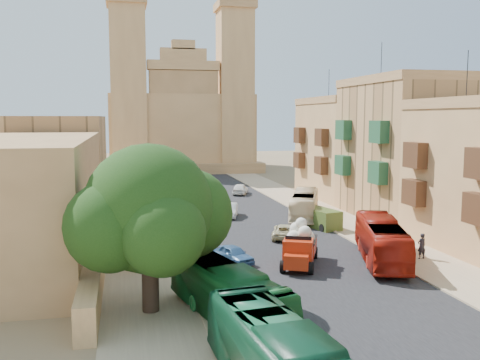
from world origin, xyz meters
name	(u,v)px	position (x,y,z in m)	size (l,w,h in m)	color
ground	(357,325)	(0.00, 0.00, 0.00)	(260.00, 260.00, 0.00)	#796245
road_surface	(232,214)	(0.00, 30.00, 0.01)	(14.00, 140.00, 0.01)	black
sidewalk_east	(319,211)	(9.50, 30.00, 0.01)	(5.00, 140.00, 0.01)	tan
sidewalk_west	(137,218)	(-9.50, 30.00, 0.01)	(5.00, 140.00, 0.01)	tan
kerb_east	(297,211)	(7.00, 30.00, 0.06)	(0.25, 140.00, 0.12)	tan
kerb_west	(163,217)	(-7.00, 30.00, 0.06)	(0.25, 140.00, 0.12)	tan
townhouse_c	(401,148)	(15.95, 25.00, 6.91)	(9.00, 14.00, 17.40)	tan
townhouse_d	(343,148)	(15.95, 39.00, 6.16)	(9.00, 14.00, 15.90)	tan
west_wall	(102,232)	(-12.50, 20.00, 0.90)	(1.00, 40.00, 1.80)	tan
west_building_low	(21,196)	(-18.00, 18.00, 4.20)	(10.00, 28.00, 8.40)	#9F7245
west_building_mid	(61,158)	(-18.00, 44.00, 5.00)	(10.00, 22.00, 10.00)	tan
church	(180,119)	(0.00, 78.61, 9.52)	(28.00, 22.50, 36.30)	tan
ficus_tree	(151,213)	(-9.42, 4.01, 5.07)	(8.59, 7.90, 8.59)	#332219
street_tree_a	(136,225)	(-10.00, 12.00, 2.92)	(2.84, 2.84, 4.37)	#332219
street_tree_b	(132,198)	(-10.00, 24.00, 2.88)	(2.81, 2.81, 4.32)	#332219
street_tree_c	(130,181)	(-10.00, 36.00, 3.01)	(2.93, 2.93, 4.51)	#332219
street_tree_d	(129,167)	(-10.00, 48.00, 3.42)	(3.32, 3.32, 5.10)	#332219
red_truck	(300,245)	(0.69, 10.48, 1.36)	(3.88, 5.56, 3.09)	#B7290E
olive_pickup	(321,219)	(6.50, 21.75, 0.83)	(2.71, 4.44, 1.71)	#425720
bus_green_north	(228,293)	(-5.86, 2.00, 1.35)	(2.27, 9.69, 2.70)	#156028
bus_red_east	(381,240)	(6.50, 10.31, 1.45)	(2.44, 10.41, 2.90)	#A0190C
bus_cream_east	(304,205)	(6.50, 26.24, 1.37)	(2.29, 9.80, 2.73)	#FFE1B3
car_blue_a	(234,254)	(-3.51, 12.03, 0.60)	(1.41, 3.49, 1.19)	#356192
car_white_a	(229,210)	(-0.50, 28.62, 0.68)	(1.45, 4.15, 1.37)	silver
car_cream	(285,231)	(2.11, 18.46, 0.58)	(1.92, 4.17, 1.16)	#C7BC90
car_dkblue	(202,193)	(-1.47, 40.89, 0.70)	(1.97, 4.85, 1.41)	#0E0E45
car_white_b	(240,189)	(3.95, 43.81, 0.71)	(1.67, 4.16, 1.42)	white
car_blue_b	(178,182)	(-3.10, 52.70, 0.69)	(1.47, 4.22, 1.39)	#42699F
pedestrian_a	(422,246)	(9.55, 10.23, 0.91)	(0.66, 0.43, 1.82)	black
pedestrian_c	(364,235)	(7.50, 14.99, 0.79)	(0.93, 0.39, 1.59)	#2D2D34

